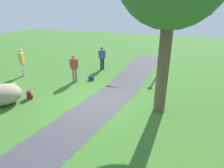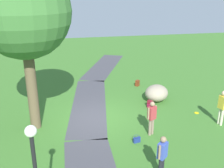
% 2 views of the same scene
% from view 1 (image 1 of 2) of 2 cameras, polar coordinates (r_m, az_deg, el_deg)
% --- Properties ---
extents(ground_plane, '(48.00, 48.00, 0.00)m').
position_cam_1_polar(ground_plane, '(9.44, -5.40, -5.31)').
color(ground_plane, '#396B28').
extents(footpath_segment_near, '(8.05, 2.14, 0.01)m').
position_cam_1_polar(footpath_segment_near, '(14.49, 7.88, 4.55)').
color(footpath_segment_near, '#3F3E45').
rests_on(footpath_segment_near, ground).
extents(footpath_segment_mid, '(8.20, 3.17, 0.01)m').
position_cam_1_polar(footpath_segment_mid, '(7.90, -10.42, -11.54)').
color(footpath_segment_mid, '#3F3E45').
rests_on(footpath_segment_mid, ground).
extents(lamp_post, '(0.28, 0.28, 3.49)m').
position_cam_1_polar(lamp_post, '(14.49, 15.19, 12.78)').
color(lamp_post, black).
rests_on(lamp_post, ground).
extents(lawn_boulder, '(2.07, 2.03, 0.96)m').
position_cam_1_polar(lawn_boulder, '(10.36, -29.18, -2.70)').
color(lawn_boulder, gray).
rests_on(lawn_boulder, ground).
extents(woman_with_handbag, '(0.37, 0.48, 1.65)m').
position_cam_1_polar(woman_with_handbag, '(11.80, -11.03, 5.09)').
color(woman_with_handbag, '#816E5C').
rests_on(woman_with_handbag, ground).
extents(man_near_boulder, '(0.51, 0.32, 1.78)m').
position_cam_1_polar(man_near_boulder, '(13.83, -24.86, 6.33)').
color(man_near_boulder, beige).
rests_on(man_near_boulder, ground).
extents(passerby_on_path, '(0.42, 0.43, 1.63)m').
position_cam_1_polar(passerby_on_path, '(13.95, -2.92, 8.05)').
color(passerby_on_path, black).
rests_on(passerby_on_path, ground).
extents(handbag_on_grass, '(0.32, 0.34, 0.31)m').
position_cam_1_polar(handbag_on_grass, '(12.11, -6.10, 1.75)').
color(handbag_on_grass, navy).
rests_on(handbag_on_grass, ground).
extents(backpack_by_boulder, '(0.35, 0.35, 0.40)m').
position_cam_1_polar(backpack_by_boulder, '(10.51, -23.02, -2.96)').
color(backpack_by_boulder, maroon).
rests_on(backpack_by_boulder, ground).
extents(frisbee_on_grass, '(0.24, 0.24, 0.02)m').
position_cam_1_polar(frisbee_on_grass, '(12.89, -26.70, 0.07)').
color(frisbee_on_grass, yellow).
rests_on(frisbee_on_grass, ground).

